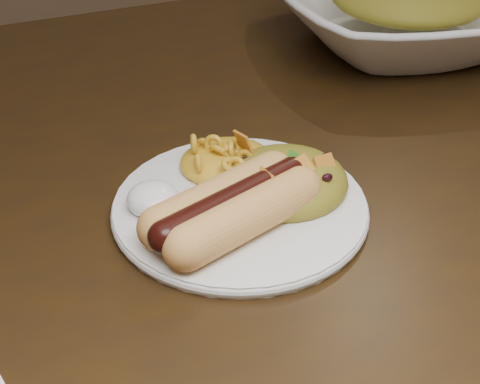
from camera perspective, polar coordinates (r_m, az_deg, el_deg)
name	(u,v)px	position (r m, az deg, el deg)	size (l,w,h in m)	color
table	(196,292)	(0.65, -3.46, -7.78)	(1.60, 0.90, 0.75)	black
plate	(240,208)	(0.58, 0.00, -1.24)	(0.20, 0.20, 0.01)	white
hotdog	(233,206)	(0.54, -0.58, -1.10)	(0.12, 0.10, 0.03)	#DBB454
mac_and_cheese	(226,150)	(0.61, -1.07, 3.26)	(0.08, 0.07, 0.03)	yellow
sour_cream	(153,194)	(0.57, -6.79, -0.17)	(0.04, 0.04, 0.03)	white
taco_salad	(285,171)	(0.58, 3.53, 1.68)	(0.10, 0.10, 0.05)	#AE501C
serving_bowl	(407,11)	(0.89, 12.82, 13.51)	(0.31, 0.31, 0.08)	silver
bowl_filling	(408,1)	(0.88, 12.92, 14.25)	(0.18, 0.18, 0.04)	#AE501C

